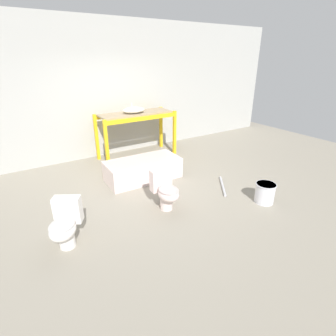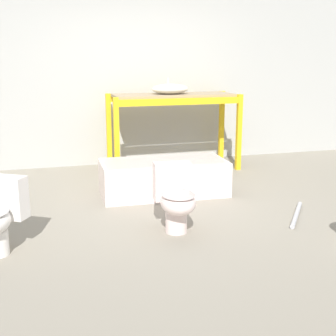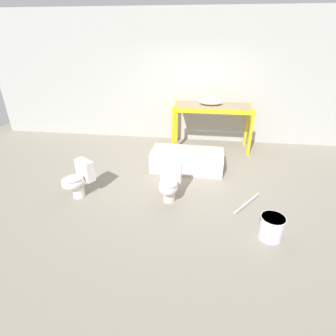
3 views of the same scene
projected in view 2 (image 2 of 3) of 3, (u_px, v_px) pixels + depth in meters
ground_plane at (166, 201)px, 5.47m from camera, size 12.00×12.00×0.00m
warehouse_wall_rear at (127, 59)px, 7.10m from camera, size 10.80×0.08×3.20m
shelving_rack at (173, 107)px, 6.84m from camera, size 1.88×0.74×1.11m
sink_basin at (170, 89)px, 6.74m from camera, size 0.54×0.38×0.23m
bathtub_main at (163, 175)px, 5.69m from camera, size 1.53×0.75×0.42m
toilet_far at (176, 198)px, 4.45m from camera, size 0.37×0.57×0.64m
loose_pipe at (296, 214)px, 4.93m from camera, size 0.51×0.67×0.05m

